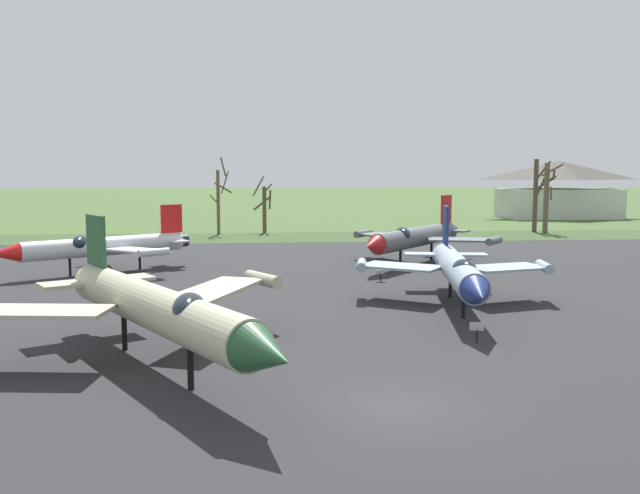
{
  "coord_description": "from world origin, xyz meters",
  "views": [
    {
      "loc": [
        -4.25,
        -20.28,
        7.33
      ],
      "look_at": [
        -0.56,
        20.28,
        2.83
      ],
      "focal_mm": 37.98,
      "sensor_mm": 36.0,
      "label": 1
    }
  ],
  "objects_px": {
    "jet_fighter_front_left": "(416,237)",
    "visitor_building": "(558,190)",
    "jet_fighter_rear_left": "(154,306)",
    "info_placard_front_right": "(477,330)",
    "jet_fighter_rear_center": "(101,246)",
    "jet_fighter_front_right": "(458,269)",
    "info_placard_front_left": "(381,274)"
  },
  "relations": [
    {
      "from": "info_placard_front_left",
      "to": "info_placard_front_right",
      "type": "distance_m",
      "value": 16.67
    },
    {
      "from": "jet_fighter_front_left",
      "to": "visitor_building",
      "type": "relative_size",
      "value": 0.71
    },
    {
      "from": "jet_fighter_rear_center",
      "to": "info_placard_front_right",
      "type": "bearing_deg",
      "value": -47.01
    },
    {
      "from": "info_placard_front_left",
      "to": "info_placard_front_right",
      "type": "xyz_separation_m",
      "value": [
        1.16,
        -16.63,
        0.06
      ]
    },
    {
      "from": "info_placard_front_right",
      "to": "jet_fighter_rear_center",
      "type": "distance_m",
      "value": 30.41
    },
    {
      "from": "visitor_building",
      "to": "jet_fighter_front_right",
      "type": "bearing_deg",
      "value": -118.14
    },
    {
      "from": "jet_fighter_front_right",
      "to": "jet_fighter_rear_left",
      "type": "bearing_deg",
      "value": -145.41
    },
    {
      "from": "jet_fighter_front_right",
      "to": "jet_fighter_rear_center",
      "type": "xyz_separation_m",
      "value": [
        -22.04,
        14.85,
        -0.14
      ]
    },
    {
      "from": "info_placard_front_left",
      "to": "jet_fighter_front_right",
      "type": "xyz_separation_m",
      "value": [
        2.49,
        -9.26,
        1.61
      ]
    },
    {
      "from": "jet_fighter_rear_center",
      "to": "jet_fighter_front_right",
      "type": "bearing_deg",
      "value": -33.98
    },
    {
      "from": "jet_fighter_rear_center",
      "to": "visitor_building",
      "type": "xyz_separation_m",
      "value": [
        59.73,
        55.63,
        2.53
      ]
    },
    {
      "from": "jet_fighter_rear_center",
      "to": "jet_fighter_rear_left",
      "type": "bearing_deg",
      "value": -73.12
    },
    {
      "from": "info_placard_front_right",
      "to": "jet_fighter_rear_center",
      "type": "bearing_deg",
      "value": 132.99
    },
    {
      "from": "jet_fighter_front_right",
      "to": "info_placard_front_right",
      "type": "bearing_deg",
      "value": -100.19
    },
    {
      "from": "jet_fighter_front_right",
      "to": "info_placard_front_right",
      "type": "xyz_separation_m",
      "value": [
        -1.32,
        -7.37,
        -1.55
      ]
    },
    {
      "from": "info_placard_front_right",
      "to": "visitor_building",
      "type": "height_order",
      "value": "visitor_building"
    },
    {
      "from": "info_placard_front_right",
      "to": "visitor_building",
      "type": "distance_m",
      "value": 87.16
    },
    {
      "from": "jet_fighter_front_left",
      "to": "jet_fighter_rear_left",
      "type": "xyz_separation_m",
      "value": [
        -16.31,
        -27.38,
        0.14
      ]
    },
    {
      "from": "jet_fighter_rear_center",
      "to": "jet_fighter_rear_left",
      "type": "xyz_separation_m",
      "value": [
        7.54,
        -24.85,
        0.37
      ]
    },
    {
      "from": "info_placard_front_right",
      "to": "jet_fighter_rear_left",
      "type": "bearing_deg",
      "value": -168.71
    },
    {
      "from": "jet_fighter_rear_left",
      "to": "visitor_building",
      "type": "xyz_separation_m",
      "value": [
        52.19,
        80.47,
        2.15
      ]
    },
    {
      "from": "info_placard_front_left",
      "to": "visitor_building",
      "type": "bearing_deg",
      "value": 56.72
    },
    {
      "from": "jet_fighter_front_right",
      "to": "visitor_building",
      "type": "relative_size",
      "value": 0.82
    },
    {
      "from": "jet_fighter_front_left",
      "to": "info_placard_front_right",
      "type": "xyz_separation_m",
      "value": [
        -3.14,
        -24.75,
        -1.64
      ]
    },
    {
      "from": "info_placard_front_left",
      "to": "jet_fighter_front_right",
      "type": "height_order",
      "value": "jet_fighter_front_right"
    },
    {
      "from": "jet_fighter_rear_center",
      "to": "jet_fighter_rear_left",
      "type": "relative_size",
      "value": 0.78
    },
    {
      "from": "jet_fighter_rear_left",
      "to": "visitor_building",
      "type": "relative_size",
      "value": 0.87
    },
    {
      "from": "jet_fighter_front_left",
      "to": "info_placard_front_right",
      "type": "distance_m",
      "value": 25.0
    },
    {
      "from": "visitor_building",
      "to": "jet_fighter_rear_left",
      "type": "bearing_deg",
      "value": -122.96
    },
    {
      "from": "jet_fighter_rear_left",
      "to": "visitor_building",
      "type": "distance_m",
      "value": 95.94
    },
    {
      "from": "jet_fighter_front_left",
      "to": "info_placard_front_left",
      "type": "height_order",
      "value": "jet_fighter_front_left"
    },
    {
      "from": "info_placard_front_right",
      "to": "jet_fighter_rear_center",
      "type": "height_order",
      "value": "jet_fighter_rear_center"
    }
  ]
}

